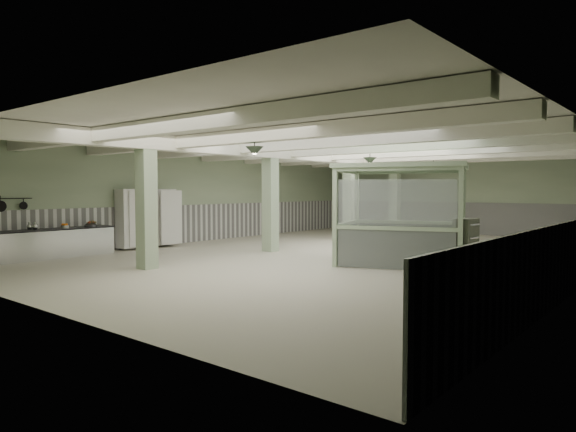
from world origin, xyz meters
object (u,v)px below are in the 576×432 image
Objects in this scene: prep_counter at (39,244)px; guard_booth at (402,198)px; walkin_cooler at (147,219)px; filing_cabinet at (466,245)px.

guard_booth reaches higher than prep_counter.
walkin_cooler is 9.26m from guard_booth.
guard_booth is at bearing 176.76° from filing_cabinet.
prep_counter is 12.32m from filing_cabinet.
guard_booth reaches higher than walkin_cooler.
walkin_cooler is 11.07m from filing_cabinet.
guard_booth reaches higher than filing_cabinet.
prep_counter is 10.92m from guard_booth.
filing_cabinet reaches higher than prep_counter.
prep_counter is at bearing -145.66° from filing_cabinet.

